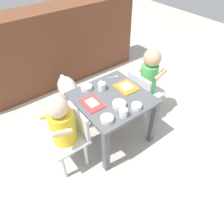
{
  "coord_description": "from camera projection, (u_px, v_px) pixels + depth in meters",
  "views": [
    {
      "loc": [
        -0.78,
        -1.01,
        1.51
      ],
      "look_at": [
        0.0,
        0.0,
        0.31
      ],
      "focal_mm": 32.91,
      "sensor_mm": 36.0,
      "label": 1
    }
  ],
  "objects": [
    {
      "name": "ground_plane",
      "position": [
        112.0,
        135.0,
        1.96
      ],
      "size": [
        7.0,
        7.0,
        0.0
      ],
      "primitive_type": "plane",
      "color": "#B2ADA3"
    },
    {
      "name": "kitchen_cabinet_back",
      "position": [
        50.0,
        49.0,
        2.33
      ],
      "size": [
        2.14,
        0.36,
        0.86
      ],
      "primitive_type": "cube",
      "color": "brown",
      "rests_on": "ground"
    },
    {
      "name": "dining_table",
      "position": [
        112.0,
        105.0,
        1.69
      ],
      "size": [
        0.56,
        0.57,
        0.47
      ],
      "color": "#515459",
      "rests_on": "ground"
    },
    {
      "name": "seated_child_left",
      "position": [
        63.0,
        125.0,
        1.44
      ],
      "size": [
        0.28,
        0.28,
        0.71
      ],
      "color": "silver",
      "rests_on": "ground"
    },
    {
      "name": "seated_child_right",
      "position": [
        148.0,
        77.0,
        1.86
      ],
      "size": [
        0.29,
        0.29,
        0.73
      ],
      "color": "silver",
      "rests_on": "ground"
    },
    {
      "name": "dog",
      "position": [
        68.0,
        89.0,
        2.14
      ],
      "size": [
        0.24,
        0.45,
        0.33
      ],
      "color": "beige",
      "rests_on": "ground"
    },
    {
      "name": "food_tray_left",
      "position": [
        92.0,
        103.0,
        1.57
      ],
      "size": [
        0.14,
        0.19,
        0.02
      ],
      "color": "red",
      "rests_on": "dining_table"
    },
    {
      "name": "food_tray_right",
      "position": [
        126.0,
        87.0,
        1.72
      ],
      "size": [
        0.17,
        0.19,
        0.02
      ],
      "color": "orange",
      "rests_on": "dining_table"
    },
    {
      "name": "water_cup_left",
      "position": [
        123.0,
        113.0,
        1.46
      ],
      "size": [
        0.06,
        0.06,
        0.06
      ],
      "color": "white",
      "rests_on": "dining_table"
    },
    {
      "name": "water_cup_right",
      "position": [
        102.0,
        87.0,
        1.69
      ],
      "size": [
        0.07,
        0.07,
        0.06
      ],
      "color": "white",
      "rests_on": "dining_table"
    },
    {
      "name": "veggie_bowl_near",
      "position": [
        119.0,
        105.0,
        1.53
      ],
      "size": [
        0.1,
        0.1,
        0.04
      ],
      "color": "silver",
      "rests_on": "dining_table"
    },
    {
      "name": "veggie_bowl_far",
      "position": [
        87.0,
        88.0,
        1.69
      ],
      "size": [
        0.09,
        0.09,
        0.03
      ],
      "color": "silver",
      "rests_on": "dining_table"
    },
    {
      "name": "cereal_bowl_right_side",
      "position": [
        137.0,
        106.0,
        1.53
      ],
      "size": [
        0.08,
        0.08,
        0.04
      ],
      "color": "white",
      "rests_on": "dining_table"
    },
    {
      "name": "cereal_bowl_left_side",
      "position": [
        107.0,
        119.0,
        1.43
      ],
      "size": [
        0.09,
        0.09,
        0.04
      ],
      "color": "silver",
      "rests_on": "dining_table"
    },
    {
      "name": "spoon_by_left_tray",
      "position": [
        114.0,
        77.0,
        1.84
      ],
      "size": [
        0.1,
        0.05,
        0.01
      ],
      "color": "silver",
      "rests_on": "dining_table"
    },
    {
      "name": "spoon_by_right_tray",
      "position": [
        103.0,
        83.0,
        1.76
      ],
      "size": [
        0.03,
        0.1,
        0.01
      ],
      "color": "silver",
      "rests_on": "dining_table"
    }
  ]
}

